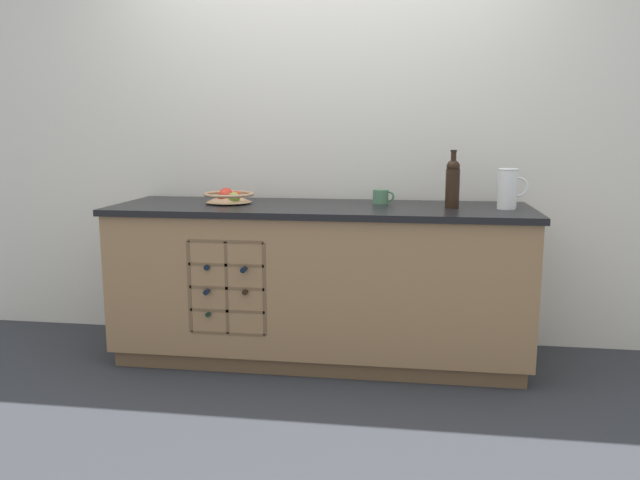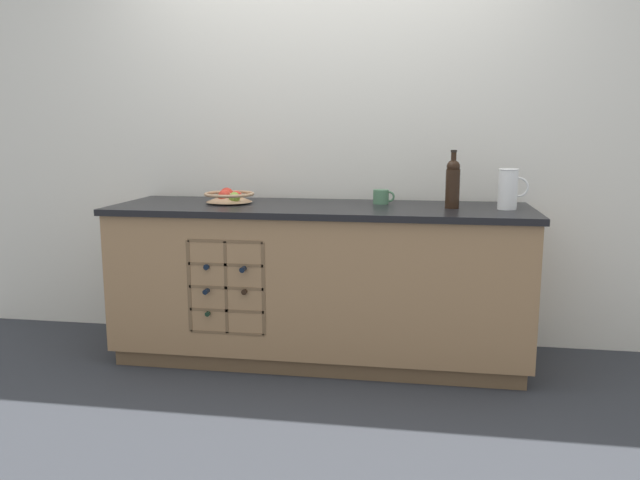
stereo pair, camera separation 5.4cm
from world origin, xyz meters
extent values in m
plane|color=#2D3035|center=(0.00, 0.00, 0.00)|extent=(14.00, 14.00, 0.00)
cube|color=silver|center=(0.00, 0.41, 1.27)|extent=(4.68, 0.06, 2.55)
cube|color=brown|center=(0.00, 0.00, 0.04)|extent=(2.22, 0.62, 0.09)
cube|color=#99724C|center=(0.00, 0.00, 0.47)|extent=(2.28, 0.68, 0.76)
cube|color=black|center=(0.00, 0.00, 0.87)|extent=(2.32, 0.72, 0.03)
cube|color=brown|center=(-0.45, -0.24, 0.48)|extent=(0.41, 0.01, 0.50)
cube|color=brown|center=(-0.65, -0.29, 0.48)|extent=(0.02, 0.10, 0.50)
cube|color=brown|center=(-0.24, -0.29, 0.48)|extent=(0.02, 0.10, 0.50)
cube|color=brown|center=(-0.45, -0.29, 0.23)|extent=(0.41, 0.10, 0.02)
cube|color=brown|center=(-0.45, -0.29, 0.35)|extent=(0.41, 0.10, 0.02)
cube|color=brown|center=(-0.45, -0.29, 0.48)|extent=(0.41, 0.10, 0.02)
cube|color=brown|center=(-0.45, -0.29, 0.60)|extent=(0.41, 0.10, 0.02)
cube|color=brown|center=(-0.45, -0.29, 0.73)|extent=(0.41, 0.10, 0.02)
cube|color=brown|center=(-0.45, -0.29, 0.48)|extent=(0.02, 0.10, 0.50)
cylinder|color=black|center=(-0.55, -0.18, 0.33)|extent=(0.07, 0.20, 0.07)
cylinder|color=black|center=(-0.55, -0.32, 0.33)|extent=(0.03, 0.08, 0.03)
cylinder|color=black|center=(-0.55, -0.21, 0.46)|extent=(0.07, 0.18, 0.07)
cylinder|color=black|center=(-0.55, -0.34, 0.46)|extent=(0.03, 0.08, 0.03)
cylinder|color=black|center=(-0.35, -0.16, 0.46)|extent=(0.08, 0.21, 0.08)
cylinder|color=black|center=(-0.35, -0.31, 0.46)|extent=(0.03, 0.09, 0.03)
cylinder|color=black|center=(-0.55, -0.17, 0.59)|extent=(0.08, 0.21, 0.08)
cylinder|color=black|center=(-0.55, -0.31, 0.59)|extent=(0.03, 0.09, 0.03)
cylinder|color=black|center=(-0.35, -0.20, 0.59)|extent=(0.08, 0.20, 0.08)
cylinder|color=black|center=(-0.35, -0.34, 0.59)|extent=(0.03, 0.08, 0.03)
cylinder|color=tan|center=(-0.53, 0.03, 0.89)|extent=(0.13, 0.13, 0.01)
cone|color=tan|center=(-0.53, 0.03, 0.92)|extent=(0.26, 0.26, 0.05)
torus|color=tan|center=(-0.53, 0.03, 0.94)|extent=(0.29, 0.29, 0.02)
sphere|color=red|center=(-0.55, -0.01, 0.93)|extent=(0.07, 0.07, 0.07)
sphere|color=red|center=(-0.56, 0.07, 0.93)|extent=(0.08, 0.08, 0.08)
sphere|color=red|center=(-0.49, 0.04, 0.92)|extent=(0.06, 0.06, 0.06)
sphere|color=#7FA838|center=(-0.48, -0.03, 0.92)|extent=(0.06, 0.06, 0.06)
cylinder|color=white|center=(1.01, 0.00, 0.99)|extent=(0.10, 0.10, 0.22)
torus|color=white|center=(1.01, 0.00, 1.10)|extent=(0.11, 0.11, 0.01)
torus|color=white|center=(1.06, 0.00, 1.00)|extent=(0.11, 0.01, 0.11)
cylinder|color=#4C7A56|center=(0.33, 0.15, 0.92)|extent=(0.09, 0.09, 0.08)
torus|color=#4C7A56|center=(0.38, 0.15, 0.93)|extent=(0.06, 0.01, 0.06)
cylinder|color=black|center=(0.72, 0.00, 0.99)|extent=(0.08, 0.08, 0.21)
sphere|color=black|center=(0.72, 0.00, 1.11)|extent=(0.07, 0.07, 0.07)
cylinder|color=black|center=(0.72, 0.00, 1.14)|extent=(0.03, 0.03, 0.09)
cylinder|color=black|center=(0.72, 0.00, 1.19)|extent=(0.03, 0.03, 0.01)
camera|label=1|loc=(0.50, -3.42, 1.30)|focal=35.00mm
camera|label=2|loc=(0.55, -3.41, 1.30)|focal=35.00mm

